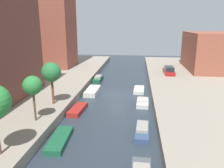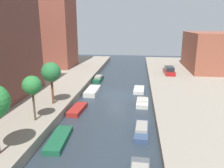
{
  "view_description": "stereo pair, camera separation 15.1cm",
  "coord_description": "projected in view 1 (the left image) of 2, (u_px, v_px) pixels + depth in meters",
  "views": [
    {
      "loc": [
        2.91,
        -30.67,
        10.11
      ],
      "look_at": [
        -0.98,
        2.74,
        0.88
      ],
      "focal_mm": 35.43,
      "sensor_mm": 36.0,
      "label": 1
    },
    {
      "loc": [
        3.06,
        -30.65,
        10.11
      ],
      "look_at": [
        -0.98,
        2.74,
        0.88
      ],
      "focal_mm": 35.43,
      "sensor_mm": 36.0,
      "label": 2
    }
  ],
  "objects": [
    {
      "name": "moored_boat_right_1",
      "position": [
        142.0,
        130.0,
        20.97
      ],
      "size": [
        1.46,
        4.16,
        0.75
      ],
      "color": "#33476B",
      "rests_on": "ground_plane"
    },
    {
      "name": "street_tree_1",
      "position": [
        33.0,
        86.0,
        20.6
      ],
      "size": [
        1.81,
        1.81,
        4.44
      ],
      "color": "#4D412E",
      "rests_on": "quay_left"
    },
    {
      "name": "moored_boat_left_4",
      "position": [
        98.0,
        79.0,
        40.1
      ],
      "size": [
        1.38,
        4.01,
        0.94
      ],
      "color": "#195638",
      "rests_on": "ground_plane"
    },
    {
      "name": "moored_boat_left_3",
      "position": [
        92.0,
        91.0,
        33.07
      ],
      "size": [
        1.79,
        4.59,
        0.68
      ],
      "color": "beige",
      "rests_on": "ground_plane"
    },
    {
      "name": "moored_boat_left_2",
      "position": [
        78.0,
        110.0,
        26.1
      ],
      "size": [
        1.66,
        3.84,
        0.56
      ],
      "color": "maroon",
      "rests_on": "ground_plane"
    },
    {
      "name": "moored_boat_right_2",
      "position": [
        143.0,
        102.0,
        28.27
      ],
      "size": [
        1.59,
        3.14,
        0.82
      ],
      "color": "beige",
      "rests_on": "ground_plane"
    },
    {
      "name": "moored_boat_right_3",
      "position": [
        139.0,
        90.0,
        34.05
      ],
      "size": [
        1.68,
        3.69,
        0.46
      ],
      "color": "beige",
      "rests_on": "ground_plane"
    },
    {
      "name": "street_tree_2",
      "position": [
        51.0,
        72.0,
        25.01
      ],
      "size": [
        2.21,
        2.21,
        4.91
      ],
      "color": "brown",
      "rests_on": "quay_left"
    },
    {
      "name": "parked_car",
      "position": [
        169.0,
        71.0,
        41.13
      ],
      "size": [
        1.84,
        4.61,
        1.45
      ],
      "color": "maroon",
      "rests_on": "quay_right"
    },
    {
      "name": "ground_plane",
      "position": [
        116.0,
        95.0,
        32.38
      ],
      "size": [
        84.0,
        84.0,
        0.0
      ],
      "primitive_type": "plane",
      "color": "#28333D"
    },
    {
      "name": "apartment_tower_far",
      "position": [
        47.0,
        6.0,
        45.54
      ],
      "size": [
        10.0,
        8.04,
        25.16
      ],
      "primitive_type": "cube",
      "color": "brown",
      "rests_on": "quay_left"
    },
    {
      "name": "low_block_right",
      "position": [
        213.0,
        51.0,
        44.45
      ],
      "size": [
        10.0,
        13.74,
        7.44
      ],
      "primitive_type": "cube",
      "color": "brown",
      "rests_on": "quay_right"
    },
    {
      "name": "quay_right",
      "position": [
        224.0,
        95.0,
        30.57
      ],
      "size": [
        20.0,
        64.0,
        1.0
      ],
      "primitive_type": "cube",
      "color": "gray",
      "rests_on": "ground_plane"
    },
    {
      "name": "moored_boat_left_1",
      "position": [
        60.0,
        140.0,
        19.43
      ],
      "size": [
        1.72,
        4.54,
        0.48
      ],
      "color": "#195638",
      "rests_on": "ground_plane"
    },
    {
      "name": "quay_left",
      "position": [
        19.0,
        88.0,
        33.92
      ],
      "size": [
        20.0,
        64.0,
        1.0
      ],
      "primitive_type": "cube",
      "color": "gray",
      "rests_on": "ground_plane"
    }
  ]
}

